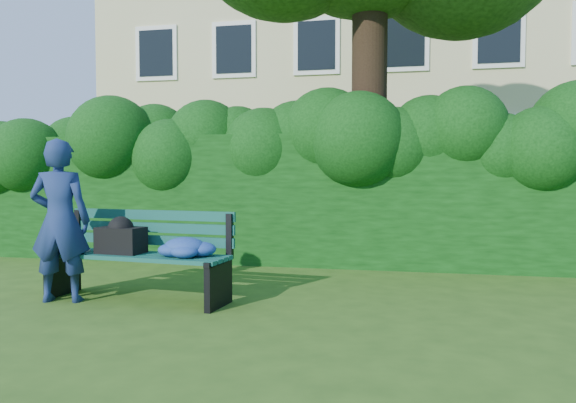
# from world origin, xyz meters

# --- Properties ---
(ground) EXTENTS (80.00, 80.00, 0.00)m
(ground) POSITION_xyz_m (0.00, 0.00, 0.00)
(ground) COLOR #305218
(ground) RESTS_ON ground
(apartment_building) EXTENTS (16.00, 8.08, 12.00)m
(apartment_building) POSITION_xyz_m (-0.00, 13.99, 6.00)
(apartment_building) COLOR #C1BB82
(apartment_building) RESTS_ON ground
(hedge) EXTENTS (10.00, 1.00, 1.80)m
(hedge) POSITION_xyz_m (0.00, 2.20, 0.90)
(hedge) COLOR black
(hedge) RESTS_ON ground
(park_bench) EXTENTS (1.94, 0.75, 0.89)m
(park_bench) POSITION_xyz_m (-1.21, -0.49, 0.51)
(park_bench) COLOR #0E4641
(park_bench) RESTS_ON ground
(man_reading) EXTENTS (0.66, 0.50, 1.61)m
(man_reading) POSITION_xyz_m (-2.02, -0.71, 0.81)
(man_reading) COLOR navy
(man_reading) RESTS_ON ground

